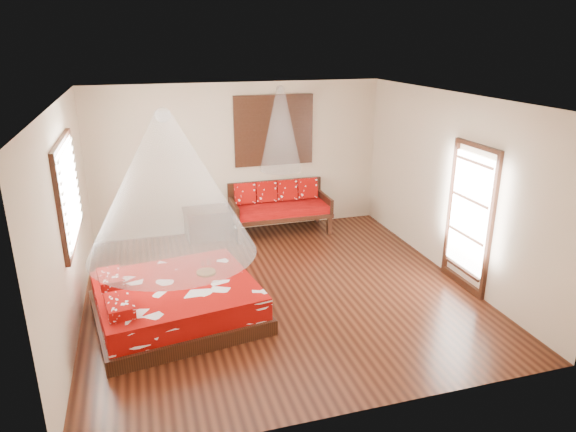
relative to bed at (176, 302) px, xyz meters
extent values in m
cube|color=black|center=(1.52, 0.40, -0.26)|extent=(5.50, 5.50, 0.02)
cube|color=white|center=(1.52, 0.40, 2.56)|extent=(5.50, 5.50, 0.02)
cube|color=beige|center=(-1.24, 0.40, 1.15)|extent=(0.02, 5.50, 2.80)
cube|color=beige|center=(4.28, 0.40, 1.15)|extent=(0.02, 5.50, 2.80)
cube|color=beige|center=(1.52, 3.16, 1.15)|extent=(5.50, 0.02, 2.80)
cube|color=beige|center=(1.52, -2.36, 1.15)|extent=(5.50, 0.02, 2.80)
cube|color=black|center=(0.02, 0.00, -0.15)|extent=(2.33, 2.17, 0.20)
cube|color=#8F0804|center=(0.02, 0.00, 0.10)|extent=(2.22, 2.05, 0.30)
cube|color=#8F0804|center=(-0.68, -0.50, 0.32)|extent=(0.37, 0.58, 0.14)
cube|color=#8F0804|center=(-0.80, 0.27, 0.32)|extent=(0.37, 0.58, 0.14)
cube|color=black|center=(1.32, 2.35, -0.04)|extent=(0.08, 0.08, 0.42)
cube|color=black|center=(3.06, 2.35, -0.04)|extent=(0.08, 0.08, 0.42)
cube|color=black|center=(1.32, 3.06, -0.04)|extent=(0.08, 0.08, 0.42)
cube|color=black|center=(3.06, 3.06, -0.04)|extent=(0.08, 0.08, 0.42)
cube|color=black|center=(2.19, 2.70, 0.13)|extent=(1.86, 0.83, 0.08)
cube|color=#830504|center=(2.19, 2.70, 0.24)|extent=(1.80, 0.77, 0.14)
cube|color=black|center=(2.19, 3.08, 0.42)|extent=(1.86, 0.06, 0.55)
cube|color=black|center=(1.30, 2.70, 0.29)|extent=(0.06, 0.83, 0.30)
cube|color=black|center=(3.08, 2.70, 0.29)|extent=(0.06, 0.83, 0.30)
cube|color=#8F0804|center=(1.57, 2.96, 0.51)|extent=(0.39, 0.20, 0.41)
cube|color=#8F0804|center=(1.98, 2.96, 0.51)|extent=(0.39, 0.20, 0.41)
cube|color=#8F0804|center=(2.39, 2.96, 0.51)|extent=(0.39, 0.20, 0.41)
cube|color=#8F0804|center=(2.81, 2.96, 0.51)|extent=(0.39, 0.20, 0.41)
cube|color=black|center=(0.81, 2.85, 0.00)|extent=(0.81, 0.60, 0.50)
cube|color=black|center=(0.81, 2.85, 0.28)|extent=(0.85, 0.65, 0.05)
cube|color=black|center=(2.19, 3.12, 1.65)|extent=(1.52, 0.06, 1.32)
cube|color=black|center=(2.19, 3.11, 1.65)|extent=(1.35, 0.04, 1.10)
cube|color=black|center=(-1.20, 0.60, 1.45)|extent=(0.08, 1.74, 1.34)
cube|color=white|center=(-1.16, 0.60, 1.45)|extent=(0.04, 1.54, 1.10)
cube|color=black|center=(4.24, -0.20, 0.80)|extent=(0.08, 1.02, 2.16)
cube|color=white|center=(4.22, -0.20, 0.90)|extent=(0.03, 0.82, 1.70)
cylinder|color=brown|center=(0.44, 0.23, 0.26)|extent=(0.26, 0.26, 0.03)
cone|color=white|center=(0.02, 0.00, 1.60)|extent=(2.12, 2.12, 1.80)
cone|color=white|center=(2.19, 2.65, 1.75)|extent=(0.77, 0.77, 1.50)
camera|label=1|loc=(-0.29, -6.19, 3.30)|focal=32.00mm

